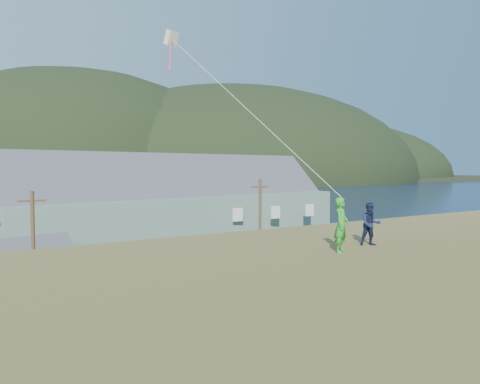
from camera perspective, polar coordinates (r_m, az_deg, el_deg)
name	(u,v)px	position (r m, az deg, el deg)	size (l,w,h in m)	color
ground	(91,327)	(31.63, -17.67, -15.37)	(900.00, 900.00, 0.00)	#0A1638
grass_strip	(101,336)	(29.79, -16.63, -16.42)	(110.00, 8.00, 0.10)	#4C3D19
waterfront_lot	(41,274)	(47.71, -23.05, -9.13)	(72.00, 36.00, 0.12)	#28282B
far_hills	(25,181)	(311.55, -24.73, 1.27)	(760.00, 265.00, 143.00)	black
lodge	(180,209)	(52.34, -7.30, -2.04)	(40.64, 16.85, 13.87)	slate
shed_white	(23,275)	(36.94, -24.93, -9.19)	(8.39, 6.60, 5.88)	silver
utility_poles	(54,256)	(31.60, -21.71, -7.31)	(31.63, 0.24, 8.82)	#47331E
kite_flyer_green	(341,225)	(15.18, 12.25, -3.95)	(0.64, 0.42, 1.75)	green
kite_flyer_navy	(371,224)	(16.77, 15.64, -3.80)	(0.72, 0.56, 1.48)	#151A3A
kite_rig	(173,43)	(18.61, -8.13, 17.59)	(2.18, 3.28, 8.94)	beige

